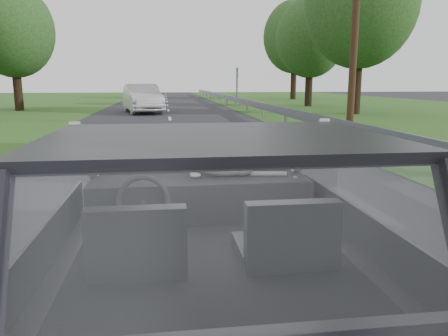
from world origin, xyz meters
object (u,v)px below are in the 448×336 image
object	(u,v)px
cat	(225,165)
highway_sign	(237,87)
other_car	(142,98)
utility_pole	(356,14)
subject_car	(209,245)

from	to	relation	value
cat	highway_sign	distance (m)	27.02
other_car	utility_pole	world-z (taller)	utility_pole
cat	utility_pole	world-z (taller)	utility_pole
highway_sign	utility_pole	distance (m)	14.62
other_car	highway_sign	bearing A→B (deg)	27.66
subject_car	highway_sign	distance (m)	27.71
subject_car	utility_pole	world-z (taller)	utility_pole
cat	subject_car	bearing A→B (deg)	-102.41
other_car	highway_sign	size ratio (longest dim) A/B	1.82
highway_sign	utility_pole	world-z (taller)	utility_pole
cat	utility_pole	xyz separation A→B (m)	(6.45, 12.42, 3.00)
other_car	highway_sign	distance (m)	7.93
highway_sign	utility_pole	bearing A→B (deg)	-79.11
subject_car	other_car	xyz separation A→B (m)	(-1.43, 22.31, 0.06)
subject_car	highway_sign	world-z (taller)	highway_sign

